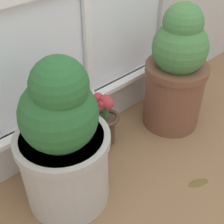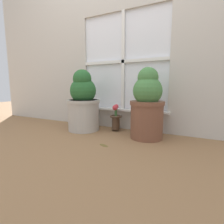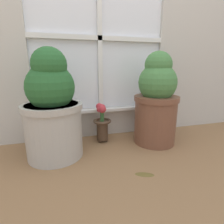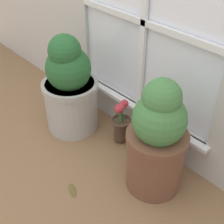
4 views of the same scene
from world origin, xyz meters
name	(u,v)px [view 1 (image 1 of 4)]	position (x,y,z in m)	size (l,w,h in m)	color
ground_plane	(182,194)	(0.00, 0.00, 0.00)	(10.00, 10.00, 0.00)	olive
potted_plant_left	(63,143)	(-0.38, 0.36, 0.33)	(0.39, 0.39, 0.72)	#B7B2A8
potted_plant_right	(176,72)	(0.38, 0.39, 0.34)	(0.34, 0.34, 0.71)	brown
flower_vase	(106,120)	(-0.02, 0.51, 0.16)	(0.14, 0.14, 0.31)	#473323
fallen_leaf	(198,182)	(0.11, -0.01, 0.00)	(0.12, 0.08, 0.01)	brown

